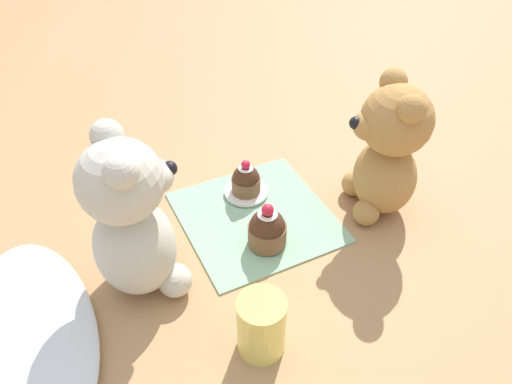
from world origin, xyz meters
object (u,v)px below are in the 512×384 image
object	(u,v)px
juice_glass	(261,325)
cupcake_near_tan_bear	(246,180)
teddy_bear_cream	(132,221)
saucer_plate	(246,192)
cupcake_near_cream_bear	(267,229)
teddy_bear_tan	(388,150)

from	to	relation	value
juice_glass	cupcake_near_tan_bear	bearing A→B (deg)	-21.68
teddy_bear_cream	saucer_plate	bearing A→B (deg)	-62.16
cupcake_near_cream_bear	saucer_plate	xyz separation A→B (m)	(0.12, -0.02, -0.03)
cupcake_near_tan_bear	teddy_bear_cream	bearing A→B (deg)	115.59
cupcake_near_cream_bear	saucer_plate	size ratio (longest dim) A/B	1.03
cupcake_near_cream_bear	teddy_bear_cream	bearing A→B (deg)	84.36
cupcake_near_tan_bear	juice_glass	size ratio (longest dim) A/B	0.72
teddy_bear_cream	teddy_bear_tan	xyz separation A→B (m)	(-0.02, -0.40, -0.00)
teddy_bear_cream	saucer_plate	size ratio (longest dim) A/B	3.32
teddy_bear_tan	cupcake_near_cream_bear	xyz separation A→B (m)	(0.00, 0.21, -0.08)
cupcake_near_cream_bear	juice_glass	bearing A→B (deg)	150.32
teddy_bear_tan	cupcake_near_cream_bear	size ratio (longest dim) A/B	3.02
teddy_bear_cream	cupcake_near_cream_bear	size ratio (longest dim) A/B	3.22
cupcake_near_cream_bear	cupcake_near_tan_bear	bearing A→B (deg)	-10.00
teddy_bear_cream	saucer_plate	world-z (taller)	teddy_bear_cream
teddy_bear_cream	cupcake_near_tan_bear	distance (m)	0.25
saucer_plate	cupcake_near_tan_bear	world-z (taller)	cupcake_near_tan_bear
cupcake_near_cream_bear	cupcake_near_tan_bear	size ratio (longest dim) A/B	1.22
saucer_plate	cupcake_near_tan_bear	size ratio (longest dim) A/B	1.18
saucer_plate	teddy_bear_tan	bearing A→B (deg)	-123.12
cupcake_near_tan_bear	teddy_bear_tan	bearing A→B (deg)	-123.12
cupcake_near_cream_bear	cupcake_near_tan_bear	xyz separation A→B (m)	(0.12, -0.02, -0.00)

